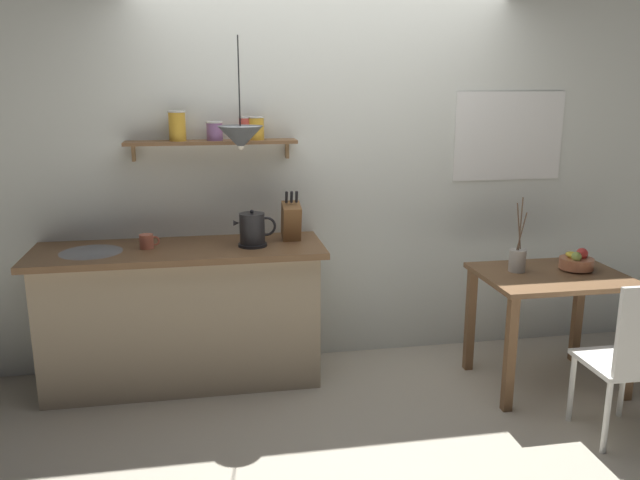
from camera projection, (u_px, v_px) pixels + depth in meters
ground_plane at (342, 390)px, 4.16m from camera, size 14.00×14.00×0.00m
back_wall at (353, 169)px, 4.50m from camera, size 6.80×0.11×2.70m
kitchen_counter at (182, 315)px, 4.18m from camera, size 1.83×0.63×0.93m
wall_shelf at (215, 134)px, 4.12m from camera, size 1.10×0.20×0.32m
dining_table at (550, 294)px, 4.12m from camera, size 0.91×0.69×0.76m
dining_chair_near at (630, 356)px, 3.46m from camera, size 0.39×0.41×0.94m
fruit_bowl at (577, 262)px, 4.14m from camera, size 0.22×0.22×0.14m
twig_vase at (517, 259)px, 4.12m from camera, size 0.11×0.11×0.49m
electric_kettle at (253, 230)px, 4.07m from camera, size 0.27×0.18×0.24m
knife_block at (291, 221)px, 4.21m from camera, size 0.12×0.20×0.33m
coffee_mug_by_sink at (147, 241)px, 4.03m from camera, size 0.13×0.09×0.09m
pendant_lamp at (241, 138)px, 3.85m from camera, size 0.27×0.27×0.66m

